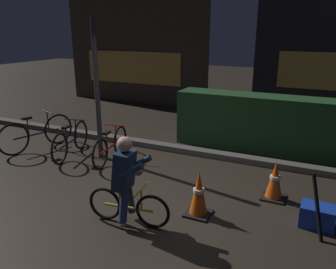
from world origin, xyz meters
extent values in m
plane|color=#2D261E|center=(0.00, 0.00, 0.00)|extent=(40.00, 40.00, 0.00)
cube|color=#56544F|center=(0.00, 2.20, 0.06)|extent=(12.00, 0.24, 0.12)
cube|color=#214723|center=(1.80, 3.10, 0.60)|extent=(4.80, 0.70, 1.21)
cube|color=#42382D|center=(-3.86, 6.50, 1.80)|extent=(5.28, 0.50, 3.59)
cube|color=#E5B751|center=(-3.86, 6.23, 1.26)|extent=(3.69, 0.04, 1.10)
cylinder|color=#2D2D33|center=(-1.64, 1.20, 1.39)|extent=(0.10, 0.10, 2.78)
torus|color=black|center=(-3.03, 1.50, 0.35)|extent=(0.24, 0.69, 0.70)
torus|color=black|center=(-3.32, 0.49, 0.35)|extent=(0.24, 0.69, 0.70)
cylinder|color=black|center=(-3.18, 0.99, 0.35)|extent=(0.33, 1.02, 0.04)
cylinder|color=black|center=(-3.23, 0.82, 0.55)|extent=(0.03, 0.03, 0.39)
cube|color=black|center=(-3.23, 0.82, 0.75)|extent=(0.15, 0.22, 0.05)
cylinder|color=black|center=(-3.09, 1.27, 0.57)|extent=(0.03, 0.03, 0.44)
cylinder|color=black|center=(-3.09, 1.27, 0.80)|extent=(0.45, 0.15, 0.02)
torus|color=black|center=(-2.34, 1.45, 0.32)|extent=(0.20, 0.63, 0.64)
torus|color=black|center=(-2.11, 0.53, 0.32)|extent=(0.20, 0.63, 0.64)
cylinder|color=black|center=(-2.23, 0.99, 0.32)|extent=(0.26, 0.93, 0.04)
cylinder|color=black|center=(-2.18, 0.83, 0.50)|extent=(0.03, 0.03, 0.35)
cube|color=black|center=(-2.18, 0.83, 0.67)|extent=(0.15, 0.22, 0.05)
cylinder|color=black|center=(-2.29, 1.24, 0.52)|extent=(0.03, 0.03, 0.40)
cylinder|color=black|center=(-2.29, 1.24, 0.72)|extent=(0.45, 0.13, 0.02)
torus|color=black|center=(-1.38, 1.55, 0.30)|extent=(0.13, 0.60, 0.60)
torus|color=black|center=(-1.24, 0.66, 0.30)|extent=(0.13, 0.60, 0.60)
cylinder|color=#B21919|center=(-1.31, 1.10, 0.30)|extent=(0.17, 0.89, 0.04)
cylinder|color=#B21919|center=(-1.29, 0.95, 0.47)|extent=(0.03, 0.03, 0.34)
cube|color=black|center=(-1.29, 0.95, 0.64)|extent=(0.13, 0.21, 0.05)
cylinder|color=#B21919|center=(-1.35, 1.35, 0.49)|extent=(0.03, 0.03, 0.38)
cylinder|color=#B21919|center=(-1.35, 1.35, 0.68)|extent=(0.46, 0.09, 0.02)
cube|color=black|center=(1.02, -0.10, 0.01)|extent=(0.36, 0.36, 0.03)
cone|color=#EA560F|center=(1.02, -0.10, 0.35)|extent=(0.26, 0.26, 0.63)
cylinder|color=white|center=(1.02, -0.10, 0.38)|extent=(0.16, 0.16, 0.05)
cube|color=black|center=(1.91, 0.87, 0.01)|extent=(0.36, 0.36, 0.03)
cone|color=#EA560F|center=(1.91, 0.87, 0.33)|extent=(0.26, 0.26, 0.60)
cylinder|color=white|center=(1.91, 0.87, 0.36)|extent=(0.16, 0.16, 0.05)
cube|color=#193DB7|center=(2.57, 0.30, 0.15)|extent=(0.45, 0.33, 0.30)
torus|color=black|center=(0.59, -0.69, 0.24)|extent=(0.49, 0.11, 0.48)
torus|color=black|center=(-0.11, -0.78, 0.24)|extent=(0.49, 0.11, 0.48)
cylinder|color=gold|center=(0.24, -0.74, 0.24)|extent=(0.70, 0.13, 0.04)
cylinder|color=gold|center=(0.12, -0.75, 0.37)|extent=(0.03, 0.03, 0.26)
cube|color=black|center=(0.12, -0.75, 0.51)|extent=(0.21, 0.12, 0.05)
cylinder|color=gold|center=(0.43, -0.71, 0.39)|extent=(0.03, 0.03, 0.30)
cylinder|color=gold|center=(0.43, -0.71, 0.54)|extent=(0.08, 0.46, 0.02)
cylinder|color=navy|center=(0.21, -0.64, 0.30)|extent=(0.14, 0.22, 0.42)
cylinder|color=navy|center=(0.23, -0.84, 0.30)|extent=(0.14, 0.22, 0.42)
cube|color=#192D47|center=(0.20, -0.74, 0.79)|extent=(0.30, 0.35, 0.54)
sphere|color=tan|center=(0.22, -0.74, 1.15)|extent=(0.20, 0.20, 0.20)
cylinder|color=#192D47|center=(0.32, -0.58, 0.84)|extent=(0.40, 0.13, 0.29)
cylinder|color=#192D47|center=(0.36, -0.86, 0.84)|extent=(0.40, 0.13, 0.29)
ellipsoid|color=brown|center=(0.11, -0.55, 0.74)|extent=(0.34, 0.20, 0.24)
cylinder|color=black|center=(2.55, 0.05, 0.41)|extent=(0.26, 0.28, 0.82)
camera|label=1|loc=(2.50, -4.22, 2.56)|focal=36.47mm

